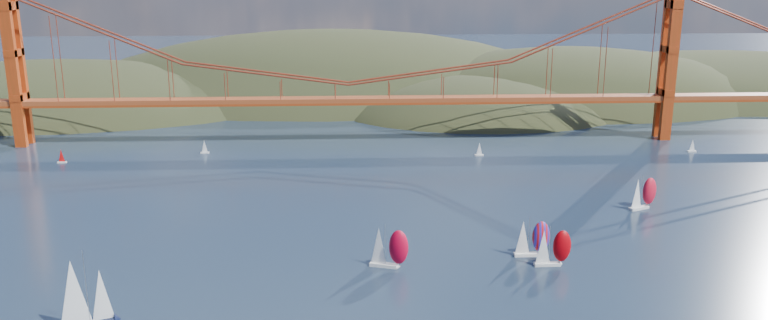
{
  "coord_description": "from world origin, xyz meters",
  "views": [
    {
      "loc": [
        0.05,
        -95.14,
        65.9
      ],
      "look_at": [
        8.85,
        90.0,
        16.51
      ],
      "focal_mm": 35.0,
      "sensor_mm": 36.0,
      "label": 1
    }
  ],
  "objects_px": {
    "racer_0": "(388,247)",
    "racer_rwb": "(531,238)",
    "racer_3": "(643,193)",
    "racer_1": "(552,247)",
    "sloop_navy": "(82,295)"
  },
  "relations": [
    {
      "from": "racer_1",
      "to": "racer_3",
      "type": "bearing_deg",
      "value": 45.89
    },
    {
      "from": "racer_0",
      "to": "racer_rwb",
      "type": "xyz_separation_m",
      "value": [
        33.25,
        5.01,
        -0.3
      ]
    },
    {
      "from": "racer_0",
      "to": "racer_rwb",
      "type": "distance_m",
      "value": 33.63
    },
    {
      "from": "racer_0",
      "to": "racer_1",
      "type": "xyz_separation_m",
      "value": [
        36.52,
        -0.85,
        -0.35
      ]
    },
    {
      "from": "racer_0",
      "to": "racer_3",
      "type": "distance_m",
      "value": 80.84
    },
    {
      "from": "racer_0",
      "to": "sloop_navy",
      "type": "bearing_deg",
      "value": -138.67
    },
    {
      "from": "racer_0",
      "to": "racer_rwb",
      "type": "height_order",
      "value": "racer_0"
    },
    {
      "from": "racer_3",
      "to": "racer_rwb",
      "type": "bearing_deg",
      "value": -162.93
    },
    {
      "from": "racer_1",
      "to": "racer_rwb",
      "type": "height_order",
      "value": "racer_rwb"
    },
    {
      "from": "racer_3",
      "to": "racer_rwb",
      "type": "relative_size",
      "value": 1.03
    },
    {
      "from": "racer_3",
      "to": "racer_0",
      "type": "bearing_deg",
      "value": -175.38
    },
    {
      "from": "sloop_navy",
      "to": "racer_3",
      "type": "xyz_separation_m",
      "value": [
        129.46,
        63.11,
        -2.13
      ]
    },
    {
      "from": "sloop_navy",
      "to": "racer_1",
      "type": "bearing_deg",
      "value": -7.54
    },
    {
      "from": "racer_3",
      "to": "racer_rwb",
      "type": "distance_m",
      "value": 50.18
    },
    {
      "from": "racer_0",
      "to": "racer_3",
      "type": "relative_size",
      "value": 1.03
    }
  ]
}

